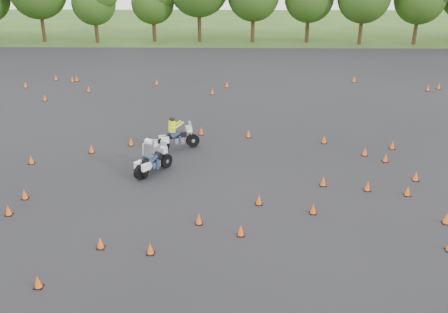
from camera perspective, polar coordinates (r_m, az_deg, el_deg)
ground at (r=21.37m, az=-0.18°, el=-7.24°), size 140.00×140.00×0.00m
asphalt_pad at (r=26.70m, az=0.07°, el=-0.64°), size 62.00×62.00×0.00m
treeline at (r=53.62m, az=4.62°, el=16.65°), size 86.75×32.86×10.82m
traffic_cones at (r=26.18m, az=-0.67°, el=-0.62°), size 36.83×32.76×0.45m
rider_grey at (r=25.31m, az=-8.12°, el=0.10°), size 2.15×2.46×1.94m
rider_yellow at (r=28.09m, az=-5.29°, el=2.65°), size 2.63×1.71×1.95m
rider_white at (r=25.63m, az=-8.48°, el=0.29°), size 1.22×2.51×1.86m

